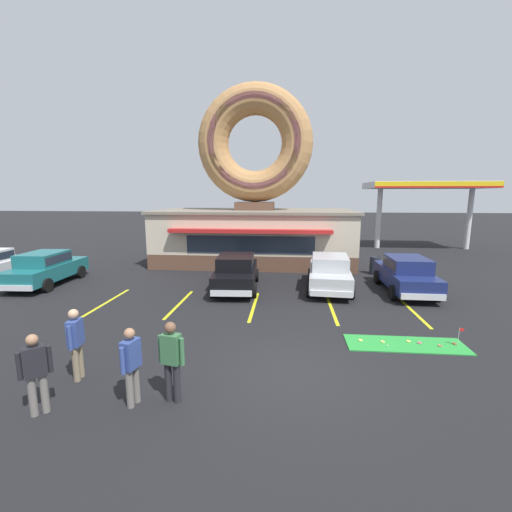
% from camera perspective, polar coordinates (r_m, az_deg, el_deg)
% --- Properties ---
extents(ground_plane, '(160.00, 160.00, 0.00)m').
position_cam_1_polar(ground_plane, '(8.90, 5.86, -18.78)').
color(ground_plane, black).
extents(donut_shop_building, '(12.30, 6.75, 10.96)m').
position_cam_1_polar(donut_shop_building, '(21.85, -0.19, 8.68)').
color(donut_shop_building, brown).
rests_on(donut_shop_building, ground).
extents(putting_mat, '(3.38, 1.12, 0.03)m').
position_cam_1_polar(putting_mat, '(11.15, 23.63, -13.34)').
color(putting_mat, green).
rests_on(putting_mat, ground).
extents(mini_donut_near_left, '(0.13, 0.13, 0.04)m').
position_cam_1_polar(mini_donut_near_left, '(11.75, 30.15, -12.51)').
color(mini_donut_near_left, brown).
rests_on(mini_donut_near_left, putting_mat).
extents(mini_donut_near_right, '(0.13, 0.13, 0.04)m').
position_cam_1_polar(mini_donut_near_right, '(11.01, 20.36, -13.24)').
color(mini_donut_near_right, '#E5C666').
rests_on(mini_donut_near_right, putting_mat).
extents(mini_donut_mid_left, '(0.13, 0.13, 0.04)m').
position_cam_1_polar(mini_donut_mid_left, '(11.34, 25.60, -12.91)').
color(mini_donut_mid_left, '#D8667F').
rests_on(mini_donut_mid_left, putting_mat).
extents(mini_donut_mid_centre, '(0.13, 0.13, 0.04)m').
position_cam_1_polar(mini_donut_mid_centre, '(11.41, 28.31, -13.01)').
color(mini_donut_mid_centre, '#A5724C').
rests_on(mini_donut_mid_centre, putting_mat).
extents(mini_donut_mid_right, '(0.13, 0.13, 0.04)m').
position_cam_1_polar(mini_donut_mid_right, '(10.90, 17.01, -13.27)').
color(mini_donut_mid_right, '#E5C666').
rests_on(mini_donut_mid_right, putting_mat).
extents(mini_donut_far_left, '(0.13, 0.13, 0.04)m').
position_cam_1_polar(mini_donut_far_left, '(11.31, 24.07, -12.85)').
color(mini_donut_far_left, '#E5C666').
rests_on(mini_donut_far_left, putting_mat).
extents(golf_ball, '(0.04, 0.04, 0.04)m').
position_cam_1_polar(golf_ball, '(10.78, 21.05, -13.78)').
color(golf_ball, white).
rests_on(golf_ball, putting_mat).
extents(putting_flag_pin, '(0.13, 0.01, 0.55)m').
position_cam_1_polar(putting_flag_pin, '(11.53, 30.92, -10.92)').
color(putting_flag_pin, silver).
rests_on(putting_flag_pin, putting_mat).
extents(car_silver, '(2.24, 4.68, 1.60)m').
position_cam_1_polar(car_silver, '(15.99, 12.16, -2.46)').
color(car_silver, '#B2B5BA').
rests_on(car_silver, ground).
extents(car_navy, '(2.03, 4.59, 1.60)m').
position_cam_1_polar(car_navy, '(16.66, 23.72, -2.60)').
color(car_navy, navy).
rests_on(car_navy, ground).
extents(car_black, '(2.17, 4.65, 1.60)m').
position_cam_1_polar(car_black, '(15.76, -3.35, -2.43)').
color(car_black, black).
rests_on(car_black, ground).
extents(car_teal, '(2.13, 4.63, 1.60)m').
position_cam_1_polar(car_teal, '(19.39, -31.64, -1.56)').
color(car_teal, '#196066').
rests_on(car_teal, ground).
extents(pedestrian_blue_sweater_man, '(0.32, 0.58, 1.67)m').
position_cam_1_polar(pedestrian_blue_sweater_man, '(7.73, -20.06, -16.39)').
color(pedestrian_blue_sweater_man, slate).
rests_on(pedestrian_blue_sweater_man, ground).
extents(pedestrian_hooded_kid, '(0.28, 0.59, 1.72)m').
position_cam_1_polar(pedestrian_hooded_kid, '(9.21, -27.81, -12.36)').
color(pedestrian_hooded_kid, '#7F7056').
rests_on(pedestrian_hooded_kid, ground).
extents(pedestrian_leather_jacket_man, '(0.58, 0.31, 1.76)m').
position_cam_1_polar(pedestrian_leather_jacket_man, '(7.58, -13.90, -16.12)').
color(pedestrian_leather_jacket_man, '#232328').
rests_on(pedestrian_leather_jacket_man, ground).
extents(pedestrian_clipboard_woman, '(0.47, 0.43, 1.67)m').
position_cam_1_polar(pedestrian_clipboard_woman, '(8.24, -32.84, -15.74)').
color(pedestrian_clipboard_woman, slate).
rests_on(pedestrian_clipboard_woman, ground).
extents(trash_bin, '(0.57, 0.57, 0.97)m').
position_cam_1_polar(trash_bin, '(19.86, 19.19, -1.46)').
color(trash_bin, '#232833').
rests_on(trash_bin, ground).
extents(gas_station_canopy, '(9.00, 4.46, 5.30)m').
position_cam_1_polar(gas_station_canopy, '(30.70, 26.50, 10.15)').
color(gas_station_canopy, silver).
rests_on(gas_station_canopy, ground).
extents(parking_stripe_far_left, '(0.12, 3.60, 0.01)m').
position_cam_1_polar(parking_stripe_far_left, '(15.33, -23.44, -6.99)').
color(parking_stripe_far_left, yellow).
rests_on(parking_stripe_far_left, ground).
extents(parking_stripe_left, '(0.12, 3.60, 0.01)m').
position_cam_1_polar(parking_stripe_left, '(14.16, -12.63, -7.77)').
color(parking_stripe_left, yellow).
rests_on(parking_stripe_left, ground).
extents(parking_stripe_mid_left, '(0.12, 3.60, 0.01)m').
position_cam_1_polar(parking_stripe_mid_left, '(13.56, -0.35, -8.33)').
color(parking_stripe_mid_left, yellow).
rests_on(parking_stripe_mid_left, ground).
extents(parking_stripe_centre, '(0.12, 3.60, 0.01)m').
position_cam_1_polar(parking_stripe_centre, '(13.61, 12.47, -8.51)').
color(parking_stripe_centre, yellow).
rests_on(parking_stripe_centre, ground).
extents(parking_stripe_mid_right, '(0.12, 3.60, 0.01)m').
position_cam_1_polar(parking_stripe_mid_right, '(14.30, 24.61, -8.29)').
color(parking_stripe_mid_right, yellow).
rests_on(parking_stripe_mid_right, ground).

